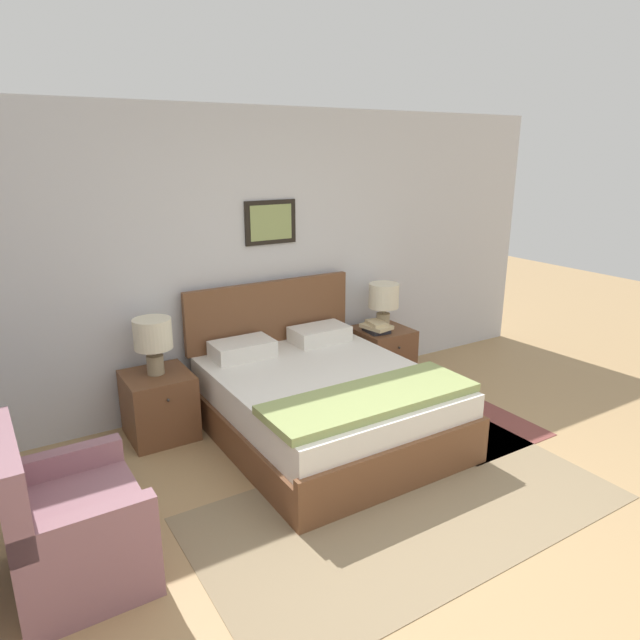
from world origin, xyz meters
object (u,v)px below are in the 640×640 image
at_px(nightstand_near_window, 159,405).
at_px(nightstand_by_door, 382,354).
at_px(armchair, 70,529).
at_px(table_lamp_by_door, 384,298).
at_px(bed, 324,401).
at_px(table_lamp_near_window, 153,337).

xyz_separation_m(nightstand_near_window, nightstand_by_door, (2.25, 0.00, 0.00)).
relative_size(armchair, nightstand_by_door, 1.69).
bearing_deg(table_lamp_by_door, bed, -148.00).
bearing_deg(table_lamp_near_window, bed, -32.45).
distance_m(bed, armchair, 2.11).
bearing_deg(nightstand_near_window, table_lamp_by_door, 0.42).
distance_m(nightstand_by_door, table_lamp_by_door, 0.57).
height_order(bed, table_lamp_near_window, bed).
distance_m(bed, nightstand_near_window, 1.33).
relative_size(bed, armchair, 2.13).
xyz_separation_m(bed, nightstand_near_window, (-1.13, 0.70, -0.03)).
relative_size(bed, nightstand_by_door, 3.59).
height_order(nightstand_near_window, table_lamp_near_window, table_lamp_near_window).
relative_size(nightstand_near_window, nightstand_by_door, 1.00).
xyz_separation_m(bed, armchair, (-2.01, -0.65, 0.01)).
bearing_deg(nightstand_near_window, table_lamp_near_window, 80.44).
distance_m(armchair, table_lamp_by_door, 3.48).
bearing_deg(nightstand_by_door, table_lamp_by_door, 44.72).
bearing_deg(table_lamp_by_door, armchair, -156.53).
bearing_deg(armchair, nightstand_near_window, 146.26).
relative_size(armchair, table_lamp_by_door, 2.02).
relative_size(nightstand_by_door, table_lamp_by_door, 1.20).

